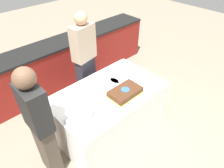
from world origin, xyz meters
TOP-DOWN VIEW (x-y plane):
  - ground_plane at (0.00, 0.00)m, footprint 14.00×14.00m
  - back_counter at (0.00, 1.57)m, footprint 4.40×0.58m
  - dining_table at (0.00, 0.00)m, footprint 1.62×0.98m
  - cake at (0.13, -0.20)m, footprint 0.49×0.32m
  - plate_stack at (-0.66, -0.10)m, footprint 0.21×0.21m
  - wine_glass at (-0.49, -0.22)m, footprint 0.06×0.06m
  - side_plate_near_cake at (0.18, 0.13)m, footprint 0.21×0.21m
  - side_plate_right_edge at (0.30, 0.12)m, footprint 0.21×0.21m
  - person_cutting_cake at (0.13, 0.71)m, footprint 0.41×0.27m
  - person_seated_left at (-1.03, 0.00)m, footprint 0.22×0.37m

SIDE VIEW (x-z plane):
  - ground_plane at x=0.00m, z-range 0.00..0.00m
  - dining_table at x=0.00m, z-range 0.00..0.76m
  - back_counter at x=0.00m, z-range 0.00..0.92m
  - side_plate_near_cake at x=0.18m, z-range 0.76..0.77m
  - side_plate_right_edge at x=0.30m, z-range 0.76..0.77m
  - plate_stack at x=-0.66m, z-range 0.76..0.80m
  - cake at x=0.13m, z-range 0.76..0.84m
  - person_seated_left at x=-1.03m, z-range 0.04..1.67m
  - person_cutting_cake at x=0.13m, z-range 0.03..1.73m
  - wine_glass at x=-0.49m, z-range 0.80..1.00m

